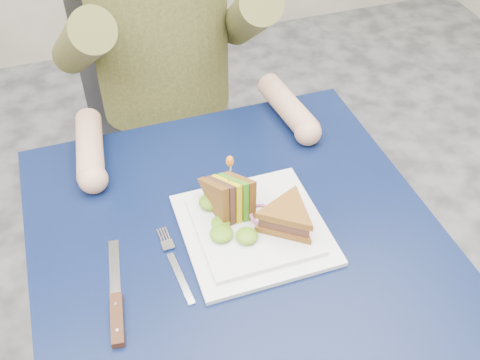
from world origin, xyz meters
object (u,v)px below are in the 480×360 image
object	(u,v)px
chair	(163,107)
sandwich_flat	(287,217)
knife	(117,309)
diner	(158,4)
fork	(176,266)
table	(237,262)
plate	(254,228)
sandwich_upright	(230,198)

from	to	relation	value
chair	sandwich_flat	size ratio (longest dim) A/B	5.45
sandwich_flat	knife	distance (m)	0.34
diner	fork	size ratio (longest dim) A/B	4.15
table	plate	distance (m)	0.09
plate	sandwich_flat	world-z (taller)	sandwich_flat
table	chair	bearing A→B (deg)	90.00
plate	diner	bearing A→B (deg)	93.20
table	fork	size ratio (longest dim) A/B	4.18
diner	fork	distance (m)	0.66
table	fork	bearing A→B (deg)	-164.17
table	plate	world-z (taller)	plate
sandwich_flat	knife	world-z (taller)	sandwich_flat
fork	plate	bearing A→B (deg)	12.54
fork	sandwich_upright	bearing A→B (deg)	32.12
table	sandwich_flat	distance (m)	0.15
plate	knife	size ratio (longest dim) A/B	1.17
table	fork	xyz separation A→B (m)	(-0.13, -0.04, 0.08)
chair	knife	distance (m)	0.85
knife	diner	bearing A→B (deg)	70.54
sandwich_upright	fork	size ratio (longest dim) A/B	0.80
diner	plate	bearing A→B (deg)	-86.80
table	sandwich_upright	world-z (taller)	sandwich_upright
chair	table	bearing A→B (deg)	-90.00
sandwich_upright	fork	world-z (taller)	sandwich_upright
sandwich_upright	diner	bearing A→B (deg)	90.25
fork	knife	size ratio (longest dim) A/B	0.81
plate	knife	bearing A→B (deg)	-161.11
chair	sandwich_flat	bearing A→B (deg)	-83.07
sandwich_flat	plate	bearing A→B (deg)	155.56
sandwich_flat	diner	bearing A→B (deg)	98.19
diner	fork	xyz separation A→B (m)	(-0.13, -0.62, -0.18)
table	diner	world-z (taller)	diner
knife	fork	bearing A→B (deg)	26.95
fork	knife	xyz separation A→B (m)	(-0.11, -0.06, 0.00)
plate	knife	world-z (taller)	plate
plate	knife	distance (m)	0.29
plate	fork	world-z (taller)	plate
chair	knife	bearing A→B (deg)	-106.86
chair	knife	world-z (taller)	chair
sandwich_flat	knife	size ratio (longest dim) A/B	0.77
diner	knife	world-z (taller)	diner
chair	plate	xyz separation A→B (m)	(0.03, -0.70, 0.20)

